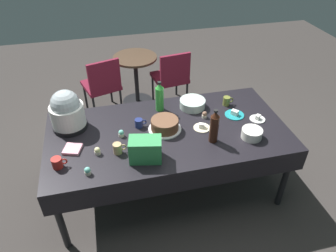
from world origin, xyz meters
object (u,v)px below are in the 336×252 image
object	(u,v)px
potluck_table	(168,136)
soda_carton	(145,149)
round_cafe_table	(136,71)
frosted_layer_cake	(165,125)
dessert_plate_cream	(202,127)
slow_cooker	(67,111)
dessert_plate_white	(257,118)
cupcake_cocoa	(121,133)
cupcake_berry	(205,115)
coffee_mug_navy	(139,123)
glass_salad_bowl	(192,104)
cupcake_mint	(88,171)
dessert_plate_teal	(235,114)
maroon_chair_right	(172,76)
soda_bottle_cola	(214,127)
coffee_mug_red	(57,163)
maroon_chair_left	(102,83)
ceramic_snack_bowl	(252,134)
cupcake_lemon	(97,151)
coffee_mug_olive	(227,101)
soda_bottle_lime_soda	(160,97)
coffee_mug_tan	(118,148)

from	to	relation	value
potluck_table	soda_carton	xyz separation A→B (m)	(-0.26, -0.33, 0.16)
round_cafe_table	frosted_layer_cake	bearing A→B (deg)	-89.20
dessert_plate_cream	slow_cooker	bearing A→B (deg)	166.00
potluck_table	slow_cooker	world-z (taller)	slow_cooker
frosted_layer_cake	dessert_plate_white	distance (m)	0.91
cupcake_cocoa	round_cafe_table	world-z (taller)	cupcake_cocoa
cupcake_berry	coffee_mug_navy	bearing A→B (deg)	179.99
frosted_layer_cake	cupcake_berry	xyz separation A→B (m)	(0.42, 0.10, -0.02)
glass_salad_bowl	cupcake_mint	xyz separation A→B (m)	(-1.06, -0.72, -0.01)
dessert_plate_teal	dessert_plate_cream	distance (m)	0.40
dessert_plate_teal	coffee_mug_navy	world-z (taller)	coffee_mug_navy
frosted_layer_cake	maroon_chair_right	distance (m)	1.59
soda_bottle_cola	cupcake_cocoa	bearing A→B (deg)	162.37
coffee_mug_red	coffee_mug_navy	bearing A→B (deg)	28.21
maroon_chair_left	maroon_chair_right	world-z (taller)	same
frosted_layer_cake	coffee_mug_navy	xyz separation A→B (m)	(-0.22, 0.10, -0.01)
dessert_plate_white	round_cafe_table	distance (m)	2.02
soda_bottle_cola	ceramic_snack_bowl	bearing A→B (deg)	-5.82
cupcake_lemon	soda_bottle_cola	distance (m)	1.00
frosted_layer_cake	coffee_mug_olive	xyz separation A→B (m)	(0.71, 0.26, -0.01)
dessert_plate_teal	soda_bottle_lime_soda	bearing A→B (deg)	158.73
cupcake_cocoa	coffee_mug_red	world-z (taller)	coffee_mug_red
maroon_chair_right	coffee_mug_navy	bearing A→B (deg)	-115.22
slow_cooker	cupcake_lemon	distance (m)	0.51
soda_bottle_cola	slow_cooker	bearing A→B (deg)	158.14
dessert_plate_cream	round_cafe_table	bearing A→B (deg)	101.54
dessert_plate_teal	coffee_mug_tan	distance (m)	1.21
glass_salad_bowl	ceramic_snack_bowl	xyz separation A→B (m)	(0.37, -0.59, 0.00)
frosted_layer_cake	cupcake_berry	size ratio (longest dim) A/B	4.52
potluck_table	coffee_mug_olive	xyz separation A→B (m)	(0.68, 0.28, 0.11)
coffee_mug_tan	maroon_chair_left	bearing A→B (deg)	91.69
cupcake_berry	soda_bottle_cola	size ratio (longest dim) A/B	0.21
potluck_table	maroon_chair_right	size ratio (longest dim) A/B	2.59
potluck_table	maroon_chair_right	bearing A→B (deg)	74.83
coffee_mug_tan	soda_bottle_cola	bearing A→B (deg)	-2.17
dessert_plate_white	maroon_chair_right	xyz separation A→B (m)	(-0.47, 1.55, -0.27)
cupcake_cocoa	coffee_mug_olive	xyz separation A→B (m)	(1.11, 0.27, 0.01)
dessert_plate_cream	cupcake_berry	size ratio (longest dim) A/B	2.30
dessert_plate_cream	cupcake_lemon	bearing A→B (deg)	-171.76
frosted_layer_cake	dessert_plate_white	world-z (taller)	frosted_layer_cake
slow_cooker	coffee_mug_olive	bearing A→B (deg)	0.98
cupcake_cocoa	coffee_mug_tan	xyz separation A→B (m)	(-0.05, -0.22, 0.02)
dessert_plate_teal	cupcake_berry	world-z (taller)	cupcake_berry
slow_cooker	coffee_mug_tan	world-z (taller)	slow_cooker
potluck_table	dessert_plate_teal	size ratio (longest dim) A/B	11.69
potluck_table	maroon_chair_left	xyz separation A→B (m)	(-0.53, 1.52, -0.20)
coffee_mug_tan	maroon_chair_right	size ratio (longest dim) A/B	0.13
maroon_chair_left	cupcake_cocoa	bearing A→B (deg)	-86.11
glass_salad_bowl	cupcake_mint	distance (m)	1.29
dessert_plate_teal	dessert_plate_cream	bearing A→B (deg)	-161.41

